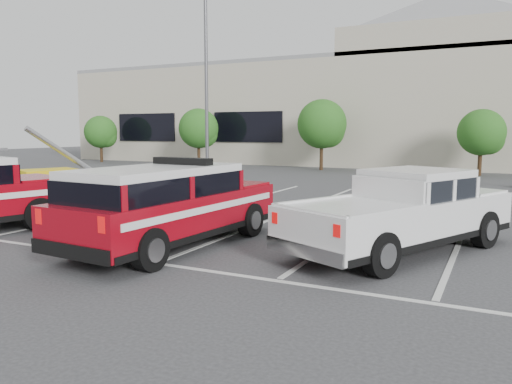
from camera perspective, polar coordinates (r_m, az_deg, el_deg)
ground at (r=12.78m, az=-3.52°, el=-5.16°), size 120.00×120.00×0.00m
stall_markings at (r=16.76m, az=4.17°, el=-2.23°), size 23.00×15.00×0.01m
convention_building at (r=43.17m, az=18.52°, el=9.34°), size 60.00×16.99×13.20m
tree_far_left at (r=45.28m, az=-17.20°, el=6.45°), size 2.77×2.77×3.99m
tree_left at (r=39.09m, az=-6.44°, el=7.08°), size 3.07×3.07×4.42m
tree_mid_left at (r=34.71m, az=7.70°, el=7.52°), size 3.37×3.37×4.85m
tree_mid_right at (r=32.89m, az=24.51°, el=6.05°), size 2.77×2.77×3.99m
light_pole_left at (r=27.02m, az=-5.70°, el=12.27°), size 0.90×0.60×10.24m
fire_chief_suv at (r=11.71m, az=-9.82°, el=-2.18°), size 2.54×6.00×2.06m
white_pickup at (r=11.57m, az=16.40°, el=-3.05°), size 4.40×6.26×1.83m
utility_rig at (r=20.14m, az=-22.90°, el=0.42°), size 3.80×3.67×2.88m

